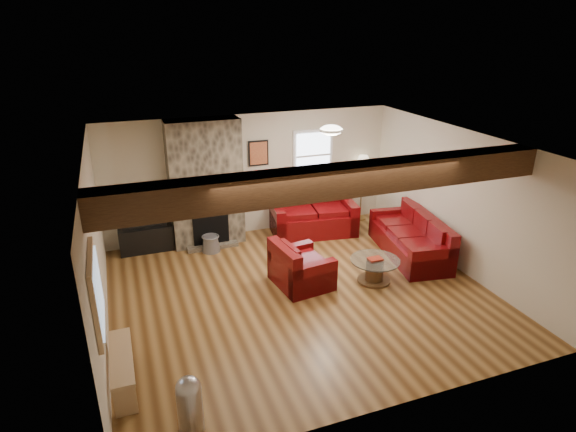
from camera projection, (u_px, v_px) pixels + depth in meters
name	position (u px, v px, depth m)	size (l,w,h in m)	color
room	(301.00, 223.00, 7.50)	(8.00, 8.00, 8.00)	brown
oak_beam	(338.00, 181.00, 6.02)	(6.00, 0.36, 0.38)	#311C0E
chimney_breast	(206.00, 185.00, 9.36)	(1.40, 0.67, 2.50)	#353029
back_window	(313.00, 155.00, 10.18)	(0.90, 0.08, 1.10)	white
hatch_window	(97.00, 292.00, 5.17)	(0.08, 1.00, 0.90)	tan
ceiling_dome	(331.00, 132.00, 8.13)	(0.40, 0.40, 0.18)	white
artwork_back	(259.00, 153.00, 9.74)	(0.42, 0.06, 0.52)	black
artwork_right	(450.00, 169.00, 8.53)	(0.06, 0.55, 0.42)	black
sofa_three	(410.00, 235.00, 9.14)	(2.07, 0.87, 0.80)	#4C050B
loveseat	(313.00, 212.00, 10.11)	(1.73, 1.00, 0.92)	#4C050B
armchair_red	(302.00, 264.00, 8.09)	(0.95, 0.83, 0.77)	#4C050B
coffee_table	(374.00, 270.00, 8.24)	(0.84, 0.84, 0.44)	#482A17
tv_cabinet	(146.00, 238.00, 9.36)	(1.01, 0.40, 0.50)	black
television	(143.00, 215.00, 9.18)	(0.83, 0.11, 0.48)	black
floor_lamp	(363.00, 165.00, 10.51)	(0.38, 0.38, 1.48)	#A88446
pine_bench	(123.00, 370.00, 5.85)	(0.27, 1.14, 0.43)	tan
pedal_bin	(190.00, 404.00, 5.15)	(0.28, 0.28, 0.69)	#AEAEB3
coal_bucket	(211.00, 243.00, 9.35)	(0.35, 0.35, 0.33)	gray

